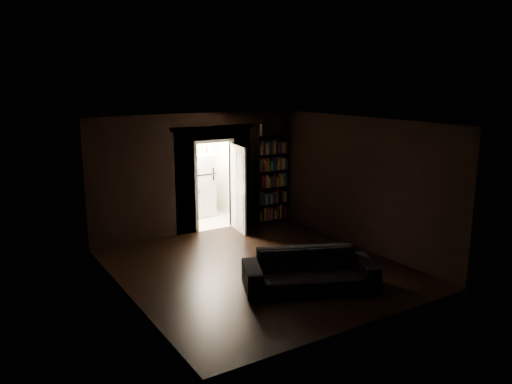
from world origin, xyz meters
The scene contains 9 objects.
ground centered at (0.00, 0.00, 0.00)m, with size 5.50×5.50×0.00m, color black.
room_walls centered at (-0.01, 1.07, 1.68)m, with size 5.02×5.61×2.84m.
kitchen_alcove centered at (0.50, 3.87, 1.21)m, with size 2.20×1.80×2.60m.
sofa centered at (0.26, -1.27, 0.44)m, with size 2.27×0.98×0.87m, color black.
bookshelf centered at (2.00, 2.59, 1.10)m, with size 0.90×0.32×2.20m, color black.
refrigerator centered at (0.70, 4.11, 0.82)m, with size 0.74×0.68×1.65m, color silver.
door centered at (0.91, 2.31, 1.02)m, with size 0.85×0.05×2.05m, color white.
figurine centered at (1.75, 2.65, 2.34)m, with size 0.09×0.09×0.28m, color white.
bottles centered at (0.71, 4.05, 1.77)m, with size 0.58×0.07×0.24m, color black.
Camera 1 is at (-4.79, -7.64, 3.53)m, focal length 35.00 mm.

